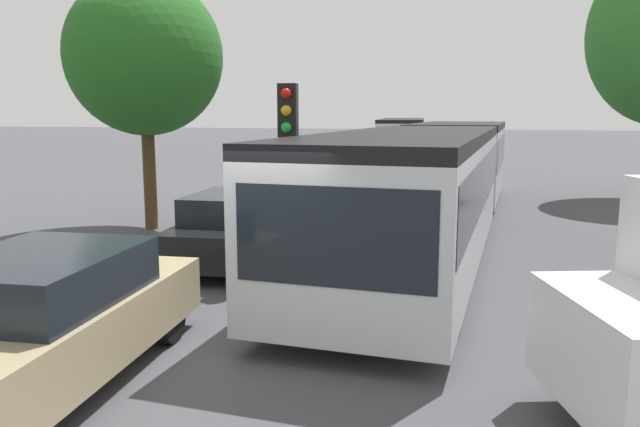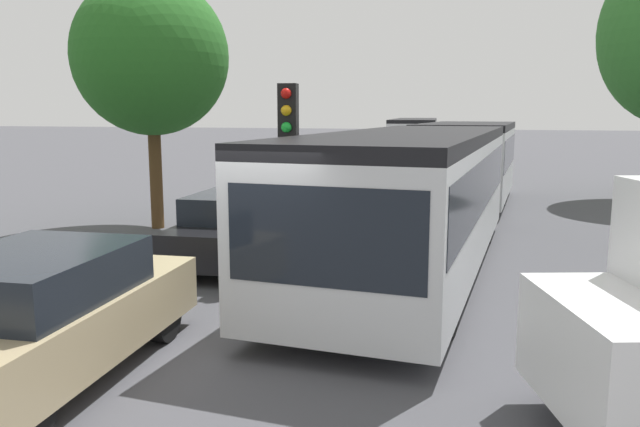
{
  "view_description": "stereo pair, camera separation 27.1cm",
  "coord_description": "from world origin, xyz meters",
  "views": [
    {
      "loc": [
        2.72,
        -7.09,
        2.93
      ],
      "look_at": [
        0.2,
        3.17,
        1.2
      ],
      "focal_mm": 35.0,
      "sensor_mm": 36.0,
      "label": 1
    },
    {
      "loc": [
        2.98,
        -7.03,
        2.93
      ],
      "look_at": [
        0.2,
        3.17,
        1.2
      ],
      "focal_mm": 35.0,
      "sensor_mm": 36.0,
      "label": 2
    }
  ],
  "objects": [
    {
      "name": "queued_car_graphite",
      "position": [
        -1.69,
        17.12,
        0.68
      ],
      "size": [
        1.87,
        3.97,
        1.35
      ],
      "rotation": [
        0.0,
        0.0,
        1.63
      ],
      "color": "#47474C",
      "rests_on": "ground"
    },
    {
      "name": "articulated_bus",
      "position": [
        1.89,
        7.96,
        1.49
      ],
      "size": [
        3.84,
        17.49,
        2.58
      ],
      "rotation": [
        0.0,
        0.0,
        -1.64
      ],
      "color": "silver",
      "rests_on": "ground"
    },
    {
      "name": "queued_car_black",
      "position": [
        -1.71,
        4.1,
        0.7
      ],
      "size": [
        1.91,
        4.06,
        1.38
      ],
      "rotation": [
        0.0,
        0.0,
        1.63
      ],
      "color": "black",
      "rests_on": "ground"
    },
    {
      "name": "queued_car_tan",
      "position": [
        -1.66,
        -1.55,
        0.74
      ],
      "size": [
        2.03,
        4.32,
        1.47
      ],
      "rotation": [
        0.0,
        0.0,
        1.63
      ],
      "color": "tan",
      "rests_on": "ground"
    },
    {
      "name": "queued_car_white",
      "position": [
        -1.69,
        10.86,
        0.74
      ],
      "size": [
        2.01,
        4.28,
        1.45
      ],
      "rotation": [
        0.0,
        0.0,
        1.63
      ],
      "color": "white",
      "rests_on": "ground"
    },
    {
      "name": "city_bus_rear",
      "position": [
        -1.61,
        32.23,
        1.44
      ],
      "size": [
        3.45,
        11.74,
        2.49
      ],
      "rotation": [
        0.0,
        0.0,
        1.65
      ],
      "color": "silver",
      "rests_on": "ground"
    },
    {
      "name": "traffic_light",
      "position": [
        -0.35,
        3.14,
        2.5
      ],
      "size": [
        0.34,
        0.37,
        3.4
      ],
      "rotation": [
        0.0,
        0.0,
        -1.48
      ],
      "color": "#56595E",
      "rests_on": "ground"
    },
    {
      "name": "ground_plane",
      "position": [
        0.0,
        0.0,
        0.0
      ],
      "size": [
        200.0,
        200.0,
        0.0
      ],
      "primitive_type": "plane",
      "color": "#47474C"
    },
    {
      "name": "tree_left_mid",
      "position": [
        -5.13,
        6.98,
        4.25
      ],
      "size": [
        3.79,
        3.79,
        6.19
      ],
      "color": "#51381E",
      "rests_on": "ground"
    }
  ]
}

